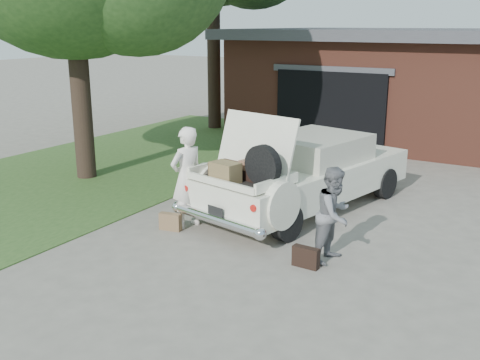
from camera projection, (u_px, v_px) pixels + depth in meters
The scene contains 8 objects.
ground at pixel (220, 258), 8.58m from camera, with size 90.00×90.00×0.00m, color gray.
grass_strip at pixel (98, 169), 13.77m from camera, with size 6.00×16.00×0.02m, color #2D4C1E.
house at pixel (450, 84), 17.12m from camera, with size 12.80×7.80×3.30m.
sedan at pixel (304, 172), 10.73m from camera, with size 2.85×5.16×1.99m.
woman_left at pixel (187, 178), 9.69m from camera, with size 0.65×0.43×1.78m, color white.
woman_right at pixel (334, 214), 8.33m from camera, with size 0.71×0.55×1.45m, color slate.
suitcase_left at pixel (170, 222), 9.71m from camera, with size 0.39×0.12×0.30m, color olive.
suitcase_right at pixel (306, 257), 8.23m from camera, with size 0.40×0.13×0.31m, color black.
Camera 1 is at (4.34, -6.65, 3.46)m, focal length 42.00 mm.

